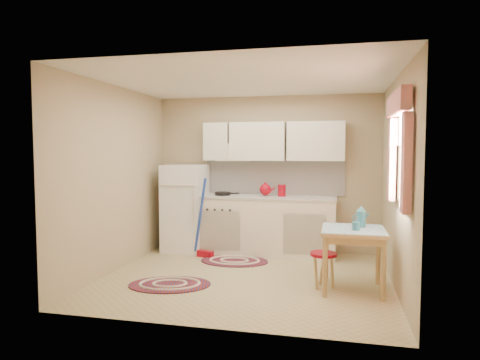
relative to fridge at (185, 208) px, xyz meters
name	(u,v)px	position (x,y,z in m)	size (l,w,h in m)	color
room_shell	(261,153)	(1.43, -1.01, 0.90)	(3.64, 3.60, 2.52)	tan
fridge	(185,208)	(0.00, 0.00, 0.00)	(0.65, 0.60, 1.40)	white
broom	(205,218)	(0.45, -0.35, -0.10)	(0.28, 0.12, 1.20)	#1B3CAA
base_cabinets	(262,226)	(1.26, 0.05, -0.26)	(2.25, 0.60, 0.88)	silver
countertop	(263,197)	(1.26, 0.05, 0.20)	(2.27, 0.62, 0.04)	#B9B6B0
frying_pan	(223,194)	(0.63, 0.00, 0.24)	(0.25, 0.25, 0.05)	black
red_kettle	(265,190)	(1.31, 0.05, 0.32)	(0.20, 0.18, 0.20)	#9B0515
red_canister	(282,191)	(1.56, 0.05, 0.30)	(0.12, 0.12, 0.16)	#9B0515
table	(353,260)	(2.59, -1.45, -0.34)	(0.72, 0.72, 0.72)	tan
stool	(323,270)	(2.25, -1.42, -0.49)	(0.32, 0.32, 0.42)	#9B0515
coffee_pot	(361,217)	(2.68, -1.33, 0.15)	(0.13, 0.11, 0.26)	#2B6E83
mug	(356,227)	(2.61, -1.55, 0.07)	(0.09, 0.09, 0.10)	#2B6E83
rug_center	(234,261)	(0.94, -0.51, -0.69)	(0.99, 0.66, 0.02)	maroon
rug_left	(170,285)	(0.43, -1.75, -0.69)	(0.99, 0.66, 0.02)	maroon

